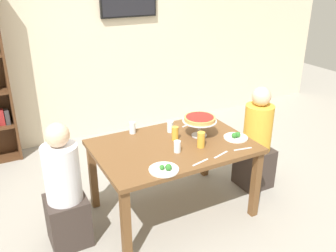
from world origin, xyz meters
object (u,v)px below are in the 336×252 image
diner_head_west (65,195)px  water_glass_clear_far (170,127)px  cutlery_fork_near (200,162)px  cutlery_knife_far (208,119)px  cutlery_fork_far (243,149)px  cutlery_spare_fork (221,155)px  deep_dish_pizza_stand (200,120)px  beer_glass_amber_short (201,140)px  salad_plate_near_diner (164,169)px  cutlery_knife_near (188,125)px  water_glass_clear_spare (177,147)px  television (128,0)px  beer_glass_amber_tall (175,133)px  dining_table (173,153)px  water_glass_clear_near (132,128)px  salad_plate_far_diner (236,137)px  diner_head_east (256,145)px

diner_head_west → water_glass_clear_far: (1.14, 0.24, 0.30)m
cutlery_fork_near → cutlery_knife_far: bearing=39.5°
cutlery_fork_far → cutlery_spare_fork: 0.24m
deep_dish_pizza_stand → beer_glass_amber_short: size_ratio=2.25×
salad_plate_near_diner → cutlery_knife_near: size_ratio=1.38×
deep_dish_pizza_stand → water_glass_clear_spare: 0.42m
television → diner_head_west: (-1.50, -2.08, -1.37)m
beer_glass_amber_tall → beer_glass_amber_short: (0.14, -0.25, 0.01)m
water_glass_clear_far → cutlery_knife_far: (0.53, 0.11, -0.05)m
water_glass_clear_far → cutlery_spare_fork: bearing=-76.1°
beer_glass_amber_tall → cutlery_fork_far: size_ratio=0.75×
dining_table → beer_glass_amber_short: bearing=-39.6°
dining_table → cutlery_knife_far: size_ratio=8.09×
diner_head_west → deep_dish_pizza_stand: size_ratio=3.45×
cutlery_fork_far → cutlery_knife_far: (0.12, 0.76, 0.00)m
cutlery_knife_far → deep_dish_pizza_stand: bearing=44.0°
cutlery_knife_near → cutlery_spare_fork: size_ratio=1.00×
water_glass_clear_near → cutlery_fork_far: size_ratio=0.66×
salad_plate_far_diner → deep_dish_pizza_stand: bearing=142.5°
television → cutlery_knife_near: 2.10m
water_glass_clear_far → water_glass_clear_spare: size_ratio=1.05×
beer_glass_amber_tall → water_glass_clear_spare: bearing=-114.5°
salad_plate_far_diner → diner_head_west: bearing=173.1°
diner_head_east → deep_dish_pizza_stand: size_ratio=3.45×
water_glass_clear_spare → cutlery_knife_near: size_ratio=0.59×
salad_plate_near_diner → water_glass_clear_spare: (0.25, 0.24, 0.04)m
diner_head_west → dining_table: bearing=-1.6°
television → cutlery_spare_fork: bearing=-94.4°
water_glass_clear_near → television: bearing=67.5°
salad_plate_far_diner → water_glass_clear_far: 0.66m
water_glass_clear_far → cutlery_knife_near: bearing=14.6°
television → salad_plate_far_diner: bearing=-86.6°
water_glass_clear_near → cutlery_knife_far: (0.88, -0.03, -0.06)m
dining_table → deep_dish_pizza_stand: deep_dish_pizza_stand is taller
cutlery_fork_near → beer_glass_amber_short: bearing=43.4°
salad_plate_far_diner → beer_glass_amber_short: (-0.40, 0.00, 0.06)m
water_glass_clear_near → cutlery_spare_fork: water_glass_clear_near is taller
diner_head_east → cutlery_fork_near: diner_head_east is taller
cutlery_fork_near → cutlery_fork_far: same height
salad_plate_near_diner → cutlery_spare_fork: bearing=0.8°
deep_dish_pizza_stand → water_glass_clear_near: size_ratio=2.81×
water_glass_clear_spare → salad_plate_far_diner: bearing=-1.8°
water_glass_clear_spare → cutlery_spare_fork: bearing=-36.5°
salad_plate_far_diner → cutlery_fork_near: (-0.56, -0.24, -0.02)m
salad_plate_near_diner → water_glass_clear_near: bearing=85.9°
cutlery_fork_near → cutlery_knife_near: size_ratio=1.00×
beer_glass_amber_tall → water_glass_clear_near: bearing=132.0°
diner_head_east → salad_plate_near_diner: diner_head_east is taller
diner_head_east → water_glass_clear_spare: bearing=8.1°
dining_table → cutlery_fork_near: (0.04, -0.41, 0.09)m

